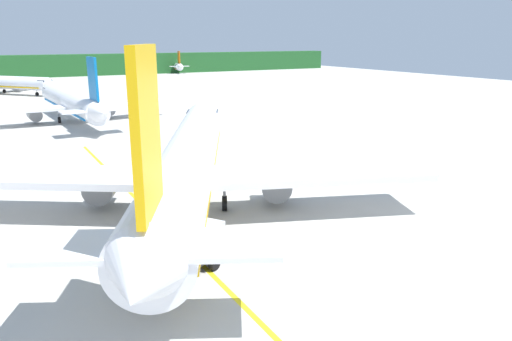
{
  "coord_description": "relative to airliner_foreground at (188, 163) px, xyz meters",
  "views": [
    {
      "loc": [
        -17.45,
        -17.41,
        12.12
      ],
      "look_at": [
        -1.94,
        10.67,
        3.45
      ],
      "focal_mm": 34.42,
      "sensor_mm": 36.0,
      "label": 1
    }
  ],
  "objects": [
    {
      "name": "service_truck_catering",
      "position": [
        -4.61,
        -10.32,
        -1.99
      ],
      "size": [
        6.08,
        5.0,
        2.4
      ],
      "color": "silver",
      "rests_on": "ground"
    },
    {
      "name": "airliner_distant",
      "position": [
        50.61,
        145.32,
        -1.16
      ],
      "size": [
        22.68,
        27.39,
        7.82
      ],
      "color": "white",
      "rests_on": "ground"
    },
    {
      "name": "distant_treeline",
      "position": [
        5.06,
        141.15,
        0.11
      ],
      "size": [
        216.0,
        6.0,
        7.0
      ],
      "primitive_type": "cube",
      "color": "#1E5123",
      "rests_on": "ground"
    },
    {
      "name": "apron_guide_line",
      "position": [
        -3.0,
        -4.49,
        -3.39
      ],
      "size": [
        0.3,
        60.0,
        0.01
      ],
      "primitive_type": "cube",
      "color": "yellow",
      "rests_on": "ground"
    },
    {
      "name": "ground",
      "position": [
        5.06,
        32.81,
        -3.49
      ],
      "size": [
        240.0,
        320.0,
        0.2
      ],
      "primitive_type": "cube",
      "color": "#B7B5AD"
    },
    {
      "name": "airliner_foreground",
      "position": [
        0.0,
        0.0,
        0.0
      ],
      "size": [
        32.75,
        38.79,
        11.9
      ],
      "color": "white",
      "rests_on": "ground"
    },
    {
      "name": "airliner_mid_apron",
      "position": [
        -0.99,
        45.21,
        -0.57
      ],
      "size": [
        28.77,
        34.67,
        9.89
      ],
      "color": "white",
      "rests_on": "ground"
    }
  ]
}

